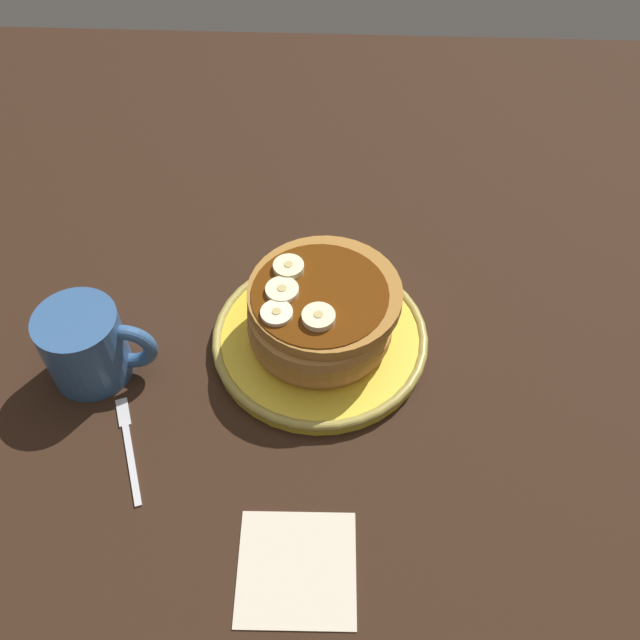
{
  "coord_description": "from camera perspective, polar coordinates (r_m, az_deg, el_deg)",
  "views": [
    {
      "loc": [
        2.1,
        -49.26,
        64.93
      ],
      "look_at": [
        0.0,
        0.0,
        4.4
      ],
      "focal_mm": 39.29,
      "sensor_mm": 36.0,
      "label": 1
    }
  ],
  "objects": [
    {
      "name": "ground_plane",
      "position": [
        0.83,
        -0.0,
        -2.58
      ],
      "size": [
        140.0,
        140.0,
        3.0
      ],
      "primitive_type": "cube",
      "color": "black"
    },
    {
      "name": "plate",
      "position": [
        0.81,
        -0.0,
        -1.51
      ],
      "size": [
        24.83,
        24.83,
        1.93
      ],
      "color": "yellow",
      "rests_on": "ground_plane"
    },
    {
      "name": "pancake_stack",
      "position": [
        0.77,
        0.1,
        0.39
      ],
      "size": [
        17.05,
        17.45,
        7.36
      ],
      "color": "#B97C3A",
      "rests_on": "plate"
    },
    {
      "name": "banana_slice_0",
      "position": [
        0.72,
        -0.21,
        0.23
      ],
      "size": [
        3.51,
        3.51,
        0.99
      ],
      "color": "#F6E4B2",
      "rests_on": "pancake_stack"
    },
    {
      "name": "banana_slice_1",
      "position": [
        0.77,
        -2.58,
        4.31
      ],
      "size": [
        3.4,
        3.4,
        0.98
      ],
      "color": "#F1F3B3",
      "rests_on": "pancake_stack"
    },
    {
      "name": "banana_slice_2",
      "position": [
        0.75,
        -3.11,
        2.37
      ],
      "size": [
        3.59,
        3.59,
        0.81
      ],
      "color": "#F5E8B9",
      "rests_on": "pancake_stack"
    },
    {
      "name": "banana_slice_3",
      "position": [
        0.73,
        -3.55,
        0.55
      ],
      "size": [
        3.4,
        3.4,
        0.71
      ],
      "color": "#F9EFC5",
      "rests_on": "pancake_stack"
    },
    {
      "name": "coffee_mug",
      "position": [
        0.8,
        -18.39,
        -1.91
      ],
      "size": [
        12.48,
        8.94,
        9.0
      ],
      "color": "#33598C",
      "rests_on": "ground_plane"
    },
    {
      "name": "napkin",
      "position": [
        0.69,
        -1.91,
        -19.55
      ],
      "size": [
        11.27,
        11.27,
        0.3
      ],
      "primitive_type": "cube",
      "rotation": [
        0.0,
        0.0,
        0.03
      ],
      "color": "beige",
      "rests_on": "ground_plane"
    },
    {
      "name": "fork",
      "position": [
        0.77,
        -15.36,
        -9.59
      ],
      "size": [
        5.38,
        12.55,
        0.5
      ],
      "color": "silver",
      "rests_on": "ground_plane"
    }
  ]
}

